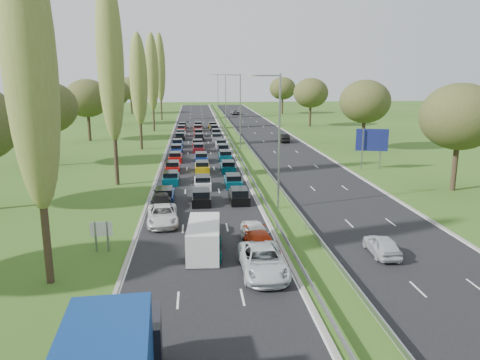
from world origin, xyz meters
name	(u,v)px	position (x,y,z in m)	size (l,w,h in m)	color
ground	(239,147)	(4.50, 80.00, 0.00)	(260.00, 260.00, 0.00)	#305119
near_carriageway	(199,145)	(-2.25, 82.50, 0.00)	(10.50, 215.00, 0.04)	black
far_carriageway	(276,144)	(11.25, 82.50, 0.00)	(10.50, 215.00, 0.04)	black
central_reservation	(238,142)	(4.50, 82.50, 0.55)	(2.36, 215.00, 0.32)	gray
lamp_columns	(240,112)	(4.50, 78.00, 6.00)	(0.18, 140.18, 12.00)	gray
poplar_row	(129,71)	(-11.50, 68.17, 12.39)	(2.80, 127.80, 22.44)	#2D2116
woodland_left	(38,109)	(-22.00, 62.63, 7.68)	(8.00, 166.00, 11.10)	#2D2116
woodland_right	(386,105)	(24.00, 66.67, 7.68)	(8.00, 153.00, 11.10)	#2D2116
traffic_queue_fill	(199,147)	(-2.21, 77.56, 0.44)	(9.09, 67.99, 0.80)	navy
near_car_2	(163,215)	(-5.65, 39.46, 0.75)	(2.42, 5.25, 1.46)	silver
near_car_3	(161,202)	(-6.00, 43.49, 0.70)	(1.92, 4.71, 1.37)	black
near_car_7	(207,244)	(-2.22, 32.50, 0.72)	(1.96, 4.82, 1.40)	#054B47
near_car_8	(205,226)	(-2.31, 36.52, 0.70)	(1.61, 4.00, 1.36)	#C3760D
near_car_10	(263,261)	(1.06, 29.02, 0.82)	(2.66, 5.78, 1.61)	silver
near_car_11	(261,244)	(1.43, 32.32, 0.69)	(1.87, 4.60, 1.33)	#A9280A
near_car_12	(256,233)	(1.33, 34.23, 0.76)	(1.74, 4.32, 1.47)	white
far_car_0	(382,245)	(9.47, 31.22, 0.70)	(1.62, 4.02, 1.37)	#B7BCC2
far_car_1	(284,138)	(13.04, 84.85, 0.75)	(1.53, 4.40, 1.45)	black
far_car_2	(235,112)	(9.38, 144.16, 0.74)	(2.38, 5.17, 1.44)	slate
white_van_rear	(204,237)	(-2.45, 32.83, 1.10)	(2.10, 5.34, 2.15)	silver
info_sign	(101,232)	(-9.40, 33.75, 1.37)	(1.50, 0.16, 2.10)	gray
direction_sign	(372,142)	(19.40, 59.40, 3.57)	(3.90, 1.07, 5.20)	gray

